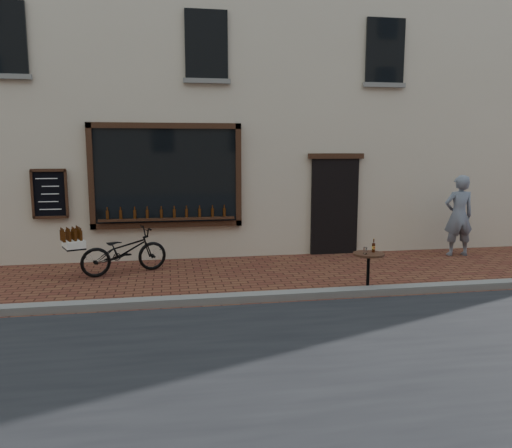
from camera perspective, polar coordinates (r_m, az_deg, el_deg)
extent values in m
plane|color=#58271C|center=(8.09, 3.89, -8.95)|extent=(90.00, 90.00, 0.00)
cube|color=slate|center=(8.26, 3.56, -8.14)|extent=(90.00, 0.25, 0.12)
cube|color=beige|center=(14.33, -2.49, 18.98)|extent=(28.00, 6.00, 10.00)
cube|color=black|center=(10.94, -10.20, 5.44)|extent=(3.00, 0.06, 2.00)
cube|color=black|center=(10.91, -10.35, 11.00)|extent=(3.24, 0.10, 0.12)
cube|color=black|center=(11.03, -10.05, -0.07)|extent=(3.24, 0.10, 0.12)
cube|color=black|center=(11.04, -18.35, 5.16)|extent=(0.12, 0.10, 2.24)
cube|color=black|center=(11.03, -2.03, 5.60)|extent=(0.12, 0.10, 2.24)
cube|color=black|center=(10.96, -10.07, 0.57)|extent=(2.90, 0.16, 0.05)
cube|color=black|center=(11.65, 8.96, 1.96)|extent=(1.10, 0.10, 2.20)
cube|color=black|center=(11.54, 9.14, 7.67)|extent=(1.30, 0.10, 0.12)
cube|color=black|center=(11.22, -22.51, 3.20)|extent=(0.62, 0.04, 0.92)
cylinder|color=#3D1C07|center=(11.02, -16.59, 1.01)|extent=(0.06, 0.06, 0.19)
cylinder|color=#3D1C07|center=(10.99, -15.16, 1.05)|extent=(0.06, 0.06, 0.19)
cylinder|color=#3D1C07|center=(10.97, -13.71, 1.09)|extent=(0.06, 0.06, 0.19)
cylinder|color=#3D1C07|center=(10.96, -12.26, 1.13)|extent=(0.06, 0.06, 0.19)
cylinder|color=#3D1C07|center=(10.95, -10.81, 1.17)|extent=(0.06, 0.06, 0.19)
cylinder|color=#3D1C07|center=(10.95, -9.36, 1.21)|extent=(0.06, 0.06, 0.19)
cylinder|color=#3D1C07|center=(10.95, -7.90, 1.24)|extent=(0.06, 0.06, 0.19)
cylinder|color=#3D1C07|center=(10.97, -6.45, 1.28)|extent=(0.06, 0.06, 0.19)
cylinder|color=#3D1C07|center=(10.99, -5.01, 1.32)|extent=(0.06, 0.06, 0.19)
cylinder|color=#3D1C07|center=(11.01, -3.57, 1.35)|extent=(0.06, 0.06, 0.19)
cube|color=black|center=(11.57, -27.00, 18.51)|extent=(0.90, 0.06, 1.40)
cube|color=black|center=(11.18, -5.70, 19.77)|extent=(0.90, 0.06, 1.40)
cube|color=black|center=(12.16, 14.55, 18.64)|extent=(0.90, 0.06, 1.40)
imported|color=black|center=(10.11, -14.82, -3.02)|extent=(1.79, 1.18, 0.89)
cube|color=black|center=(9.85, -20.08, -2.57)|extent=(0.49, 0.56, 0.03)
cube|color=white|center=(9.84, -20.11, -2.09)|extent=(0.49, 0.58, 0.14)
cylinder|color=#3D1C07|center=(9.66, -19.37, -1.26)|extent=(0.06, 0.06, 0.19)
cylinder|color=#3D1C07|center=(9.64, -19.94, -1.31)|extent=(0.06, 0.06, 0.19)
cylinder|color=#3D1C07|center=(9.62, -20.52, -1.36)|extent=(0.06, 0.06, 0.19)
cylinder|color=#3D1C07|center=(9.60, -21.10, -1.41)|extent=(0.06, 0.06, 0.19)
cylinder|color=#3D1C07|center=(9.77, -19.52, -1.16)|extent=(0.06, 0.06, 0.19)
cylinder|color=#3D1C07|center=(9.75, -20.09, -1.21)|extent=(0.06, 0.06, 0.19)
cylinder|color=#3D1C07|center=(9.73, -20.66, -1.26)|extent=(0.06, 0.06, 0.19)
cylinder|color=#3D1C07|center=(9.72, -21.23, -1.30)|extent=(0.06, 0.06, 0.19)
cylinder|color=#3D1C07|center=(9.89, -19.67, -1.05)|extent=(0.06, 0.06, 0.19)
cylinder|color=#3D1C07|center=(9.87, -20.23, -1.10)|extent=(0.06, 0.06, 0.19)
cylinder|color=#3D1C07|center=(9.85, -20.79, -1.15)|extent=(0.06, 0.06, 0.19)
cylinder|color=#3D1C07|center=(9.83, -21.36, -1.20)|extent=(0.06, 0.06, 0.19)
cylinder|color=#3D1C07|center=(10.00, -19.81, -0.95)|extent=(0.06, 0.06, 0.19)
cylinder|color=black|center=(8.85, 12.61, -7.50)|extent=(0.39, 0.39, 0.03)
cylinder|color=black|center=(8.76, 12.68, -5.47)|extent=(0.05, 0.05, 0.62)
cylinder|color=#321B10|center=(8.69, 12.76, -3.37)|extent=(0.53, 0.53, 0.04)
cylinder|color=gold|center=(8.76, 13.28, -2.63)|extent=(0.06, 0.06, 0.05)
cylinder|color=white|center=(8.59, 12.39, -3.00)|extent=(0.07, 0.07, 0.11)
imported|color=slate|center=(12.23, 22.15, 0.89)|extent=(0.71, 0.50, 1.84)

